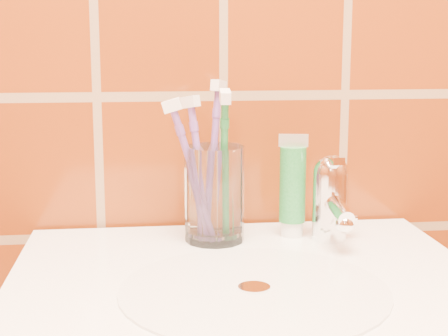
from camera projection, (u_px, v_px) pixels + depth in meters
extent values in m
cylinder|color=silver|center=(254.00, 290.00, 0.76)|extent=(0.30, 0.30, 0.00)
cylinder|color=white|center=(254.00, 288.00, 0.76)|extent=(0.04, 0.04, 0.00)
cylinder|color=white|center=(214.00, 194.00, 0.93)|extent=(0.11, 0.11, 0.13)
cylinder|color=white|center=(292.00, 228.00, 0.97)|extent=(0.03, 0.03, 0.02)
cylinder|color=#1B722C|center=(293.00, 184.00, 0.96)|extent=(0.04, 0.04, 0.11)
cube|color=beige|center=(293.00, 140.00, 0.94)|extent=(0.04, 0.00, 0.02)
cylinder|color=white|center=(330.00, 206.00, 0.94)|extent=(0.05, 0.05, 0.09)
sphere|color=white|center=(331.00, 172.00, 0.93)|extent=(0.05, 0.05, 0.05)
cylinder|color=white|center=(338.00, 208.00, 0.90)|extent=(0.02, 0.09, 0.03)
cube|color=white|center=(334.00, 161.00, 0.92)|extent=(0.02, 0.06, 0.01)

